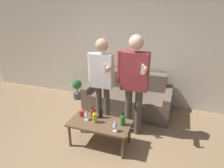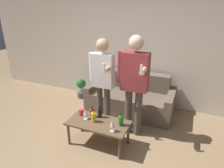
{
  "view_description": "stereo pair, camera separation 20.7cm",
  "coord_description": "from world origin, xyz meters",
  "views": [
    {
      "loc": [
        1.04,
        -2.09,
        2.21
      ],
      "look_at": [
        0.02,
        0.89,
        0.95
      ],
      "focal_mm": 32.0,
      "sensor_mm": 36.0,
      "label": 1
    },
    {
      "loc": [
        1.24,
        -2.01,
        2.21
      ],
      "look_at": [
        0.02,
        0.89,
        0.95
      ],
      "focal_mm": 32.0,
      "sensor_mm": 36.0,
      "label": 2
    }
  ],
  "objects": [
    {
      "name": "wall_back",
      "position": [
        0.0,
        2.28,
        1.35
      ],
      "size": [
        8.0,
        0.06,
        2.7
      ],
      "color": "beige",
      "rests_on": "ground_plane"
    },
    {
      "name": "potted_plant",
      "position": [
        -1.26,
        1.94,
        0.27
      ],
      "size": [
        0.24,
        0.24,
        0.49
      ],
      "color": "#4C4C51",
      "rests_on": "ground_plane"
    },
    {
      "name": "coffee_table",
      "position": [
        -0.05,
        0.47,
        0.37
      ],
      "size": [
        1.01,
        0.5,
        0.42
      ],
      "color": "brown",
      "rests_on": "ground_plane"
    },
    {
      "name": "bottle_green",
      "position": [
        0.32,
        0.53,
        0.51
      ],
      "size": [
        0.08,
        0.08,
        0.22
      ],
      "color": "#23752D",
      "rests_on": "coffee_table"
    },
    {
      "name": "ground_plane",
      "position": [
        0.0,
        0.0,
        0.0
      ],
      "size": [
        16.0,
        16.0,
        0.0
      ],
      "primitive_type": "plane",
      "color": "#997A56"
    },
    {
      "name": "person_standing_right",
      "position": [
        0.38,
        0.98,
        1.05
      ],
      "size": [
        0.53,
        0.46,
        1.78
      ],
      "color": "brown",
      "rests_on": "ground_plane"
    },
    {
      "name": "cup_on_table",
      "position": [
        -0.42,
        0.56,
        0.48
      ],
      "size": [
        0.08,
        0.08,
        0.11
      ],
      "color": "red",
      "rests_on": "coffee_table"
    },
    {
      "name": "couch",
      "position": [
        0.09,
        1.79,
        0.3
      ],
      "size": [
        1.83,
        0.87,
        0.82
      ],
      "color": "#6B5B4C",
      "rests_on": "ground_plane"
    },
    {
      "name": "bottle_orange",
      "position": [
        -0.22,
        0.59,
        0.5
      ],
      "size": [
        0.07,
        0.07,
        0.19
      ],
      "color": "#B21E1E",
      "rests_on": "coffee_table"
    },
    {
      "name": "person_standing_left",
      "position": [
        -0.21,
        1.02,
        1.01
      ],
      "size": [
        0.46,
        0.43,
        1.69
      ],
      "color": "brown",
      "rests_on": "ground_plane"
    },
    {
      "name": "wine_glass_far",
      "position": [
        -0.28,
        0.48,
        0.55
      ],
      "size": [
        0.08,
        0.08,
        0.18
      ],
      "color": "silver",
      "rests_on": "coffee_table"
    },
    {
      "name": "bottle_dark",
      "position": [
        -0.09,
        0.62,
        0.51
      ],
      "size": [
        0.07,
        0.07,
        0.22
      ],
      "color": "black",
      "rests_on": "coffee_table"
    },
    {
      "name": "bottle_yellow",
      "position": [
        -0.13,
        0.46,
        0.51
      ],
      "size": [
        0.08,
        0.08,
        0.22
      ],
      "color": "yellow",
      "rests_on": "coffee_table"
    },
    {
      "name": "wine_glass_near",
      "position": [
        0.26,
        0.33,
        0.56
      ],
      "size": [
        0.08,
        0.08,
        0.19
      ],
      "color": "silver",
      "rests_on": "coffee_table"
    }
  ]
}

